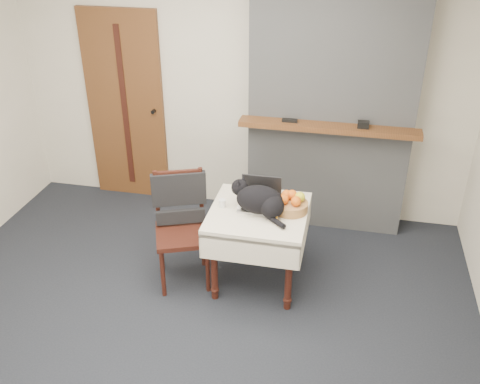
% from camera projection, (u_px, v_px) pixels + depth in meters
% --- Properties ---
extents(ground, '(4.50, 4.50, 0.00)m').
position_uv_depth(ground, '(184.00, 329.00, 4.10)').
color(ground, black).
rests_on(ground, ground).
extents(room_shell, '(4.52, 4.01, 2.61)m').
position_uv_depth(room_shell, '(192.00, 88.00, 3.64)').
color(room_shell, beige).
rests_on(room_shell, ground).
extents(door, '(0.82, 0.10, 2.00)m').
position_uv_depth(door, '(126.00, 108.00, 5.53)').
color(door, brown).
rests_on(door, ground).
extents(chimney, '(1.62, 0.48, 2.60)m').
position_uv_depth(chimney, '(332.00, 98.00, 4.88)').
color(chimney, gray).
rests_on(chimney, ground).
extents(side_table, '(0.78, 0.78, 0.70)m').
position_uv_depth(side_table, '(258.00, 223.00, 4.34)').
color(side_table, black).
rests_on(side_table, ground).
extents(laptop, '(0.33, 0.28, 0.24)m').
position_uv_depth(laptop, '(260.00, 199.00, 4.34)').
color(laptop, '#B7B7BC').
rests_on(laptop, side_table).
extents(cat, '(0.50, 0.39, 0.27)m').
position_uv_depth(cat, '(261.00, 200.00, 4.20)').
color(cat, black).
rests_on(cat, side_table).
extents(cream_jar, '(0.06, 0.06, 0.06)m').
position_uv_depth(cream_jar, '(222.00, 203.00, 4.33)').
color(cream_jar, silver).
rests_on(cream_jar, side_table).
extents(pill_bottle, '(0.03, 0.03, 0.07)m').
position_uv_depth(pill_bottle, '(276.00, 217.00, 4.13)').
color(pill_bottle, '#9F6713').
rests_on(pill_bottle, side_table).
extents(fruit_basket, '(0.28, 0.28, 0.16)m').
position_uv_depth(fruit_basket, '(291.00, 204.00, 4.26)').
color(fruit_basket, '#B17847').
rests_on(fruit_basket, side_table).
extents(desk_clutter, '(0.13, 0.06, 0.01)m').
position_uv_depth(desk_clutter, '(280.00, 210.00, 4.29)').
color(desk_clutter, black).
rests_on(desk_clutter, side_table).
extents(chair, '(0.56, 0.56, 0.97)m').
position_uv_depth(chair, '(180.00, 212.00, 4.42)').
color(chair, black).
rests_on(chair, ground).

